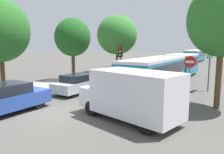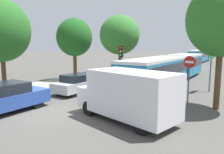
% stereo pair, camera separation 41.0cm
% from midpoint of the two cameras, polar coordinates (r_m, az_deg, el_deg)
% --- Properties ---
extents(ground_plane, '(200.00, 200.00, 0.00)m').
position_cam_midpoint_polar(ground_plane, '(12.02, -14.73, -8.67)').
color(ground_plane, '#4F4C47').
extents(kerb_strip_left, '(3.20, 50.78, 0.14)m').
position_cam_midpoint_polar(kerb_strip_left, '(31.82, 6.12, 2.16)').
color(kerb_strip_left, '#9E998E').
rests_on(kerb_strip_left, ground).
extents(articulated_bus, '(3.08, 16.58, 2.45)m').
position_cam_midpoint_polar(articulated_bus, '(20.92, 15.48, 2.41)').
color(articulated_bus, teal).
rests_on(articulated_bus, ground).
extents(city_bus_rear, '(3.02, 11.50, 2.45)m').
position_cam_midpoint_polar(city_bus_rear, '(49.41, 22.22, 5.33)').
color(city_bus_rear, teal).
rests_on(city_bus_rear, ground).
extents(queued_car_blue, '(1.98, 4.46, 1.54)m').
position_cam_midpoint_polar(queued_car_blue, '(12.48, -25.50, -4.89)').
color(queued_car_blue, '#284799').
rests_on(queued_car_blue, ground).
extents(queued_car_silver, '(1.78, 4.00, 1.38)m').
position_cam_midpoint_polar(queued_car_silver, '(16.05, -8.13, -1.66)').
color(queued_car_silver, '#B7BABF').
rests_on(queued_car_silver, ground).
extents(queued_car_graphite, '(1.95, 4.40, 1.51)m').
position_cam_midpoint_polar(queued_car_graphite, '(20.21, 3.05, 0.66)').
color(queued_car_graphite, '#47474C').
rests_on(queued_car_graphite, ground).
extents(queued_car_red, '(1.85, 4.17, 1.44)m').
position_cam_midpoint_polar(queued_car_red, '(24.61, 8.51, 1.86)').
color(queued_car_red, '#B21E19').
rests_on(queued_car_red, ground).
extents(queued_car_white, '(1.77, 3.98, 1.37)m').
position_cam_midpoint_polar(queued_car_white, '(30.27, 14.26, 2.82)').
color(queued_car_white, white).
rests_on(queued_car_white, ground).
extents(queued_car_tan, '(1.97, 4.44, 1.53)m').
position_cam_midpoint_polar(queued_car_tan, '(35.39, 16.76, 3.61)').
color(queued_car_tan, tan).
rests_on(queued_car_tan, ground).
extents(white_van, '(5.29, 2.92, 2.31)m').
position_cam_midpoint_polar(white_van, '(10.02, 5.44, -4.47)').
color(white_van, silver).
rests_on(white_van, ground).
extents(traffic_light, '(0.36, 0.39, 3.40)m').
position_cam_midpoint_polar(traffic_light, '(17.50, 3.03, 5.17)').
color(traffic_light, '#56595E').
rests_on(traffic_light, ground).
extents(no_entry_sign, '(0.70, 0.08, 2.82)m').
position_cam_midpoint_polar(no_entry_sign, '(13.80, 20.30, 1.24)').
color(no_entry_sign, '#56595E').
rests_on(no_entry_sign, ground).
extents(direction_sign_post, '(0.19, 1.40, 3.60)m').
position_cam_midpoint_polar(direction_sign_post, '(17.67, 25.12, 4.66)').
color(direction_sign_post, '#56595E').
rests_on(direction_sign_post, ground).
extents(tree_left_near, '(3.85, 3.85, 6.52)m').
position_cam_midpoint_polar(tree_left_near, '(16.53, -26.41, 10.79)').
color(tree_left_near, '#51381E').
rests_on(tree_left_near, ground).
extents(tree_left_mid, '(3.42, 3.42, 6.02)m').
position_cam_midpoint_polar(tree_left_mid, '(21.53, -9.25, 10.16)').
color(tree_left_mid, '#51381E').
rests_on(tree_left_mid, ground).
extents(tree_left_far, '(5.00, 5.00, 7.18)m').
position_cam_midpoint_polar(tree_left_far, '(27.79, 2.28, 10.68)').
color(tree_left_far, '#51381E').
rests_on(tree_left_far, ground).
extents(tree_right_near, '(3.61, 3.61, 6.73)m').
position_cam_midpoint_polar(tree_right_near, '(13.07, 27.34, 12.74)').
color(tree_right_near, '#51381E').
rests_on(tree_right_near, ground).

